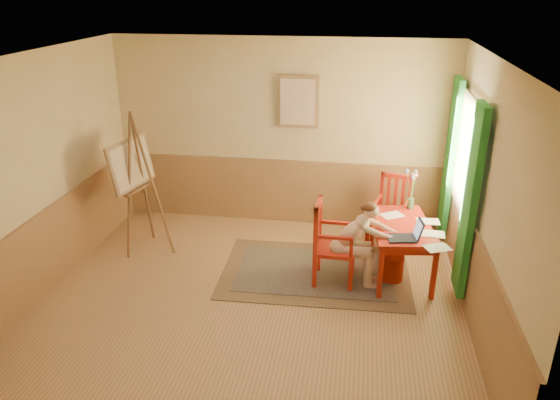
% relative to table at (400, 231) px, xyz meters
% --- Properties ---
extents(room, '(5.04, 4.54, 2.84)m').
position_rel_table_xyz_m(room, '(-1.73, -0.79, 0.77)').
color(room, tan).
rests_on(room, ground).
extents(wainscot, '(5.00, 4.50, 1.00)m').
position_rel_table_xyz_m(wainscot, '(-1.73, 0.00, -0.13)').
color(wainscot, '#A47A51').
rests_on(wainscot, room).
extents(window, '(0.12, 2.01, 2.20)m').
position_rel_table_xyz_m(window, '(0.69, 0.31, 0.71)').
color(window, white).
rests_on(window, room).
extents(wall_portrait, '(0.60, 0.05, 0.76)m').
position_rel_table_xyz_m(wall_portrait, '(-1.48, 1.41, 1.27)').
color(wall_portrait, '#9B764E').
rests_on(wall_portrait, room).
extents(rug, '(2.45, 1.68, 0.02)m').
position_rel_table_xyz_m(rug, '(-1.03, -0.11, -0.62)').
color(rug, '#8C7251').
rests_on(rug, room).
extents(table, '(0.88, 1.29, 0.72)m').
position_rel_table_xyz_m(table, '(0.00, 0.00, 0.00)').
color(table, red).
rests_on(table, room).
extents(chair_left, '(0.50, 0.48, 1.06)m').
position_rel_table_xyz_m(chair_left, '(-0.84, -0.27, -0.10)').
color(chair_left, red).
rests_on(chair_left, room).
extents(chair_back, '(0.55, 0.57, 1.02)m').
position_rel_table_xyz_m(chair_back, '(-0.06, 0.85, -0.12)').
color(chair_back, red).
rests_on(chair_back, room).
extents(figure, '(0.82, 0.36, 1.11)m').
position_rel_table_xyz_m(figure, '(-0.53, -0.29, -0.02)').
color(figure, beige).
rests_on(figure, room).
extents(laptop, '(0.43, 0.30, 0.24)m').
position_rel_table_xyz_m(laptop, '(0.05, -0.40, 0.14)').
color(laptop, '#1E2338').
rests_on(laptop, table).
extents(papers, '(0.81, 1.14, 0.00)m').
position_rel_table_xyz_m(papers, '(0.24, -0.10, 0.09)').
color(papers, white).
rests_on(papers, table).
extents(vase, '(0.19, 0.27, 0.53)m').
position_rel_table_xyz_m(vase, '(0.14, 0.54, 0.33)').
color(vase, '#3F724C').
rests_on(vase, table).
extents(wastebasket, '(0.35, 0.35, 0.33)m').
position_rel_table_xyz_m(wastebasket, '(-0.08, -0.13, -0.47)').
color(wastebasket, '#A7200B').
rests_on(wastebasket, room).
extents(easel, '(0.72, 0.88, 1.97)m').
position_rel_table_xyz_m(easel, '(-3.53, 0.22, 0.54)').
color(easel, brown).
rests_on(easel, room).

